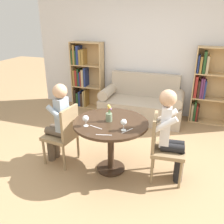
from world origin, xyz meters
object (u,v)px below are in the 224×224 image
object	(u,v)px
chair_right	(163,145)
wine_glass_left	(86,119)
couch	(142,104)
wine_glass_right	(124,122)
bookshelf_left	(84,76)
flower_vase	(109,115)
chair_left	(64,133)
person_right	(171,134)
person_left	(58,122)
bookshelf_right	(207,86)

from	to	relation	value
chair_right	wine_glass_left	size ratio (longest dim) A/B	6.26
couch	wine_glass_right	world-z (taller)	couch
bookshelf_left	flower_vase	world-z (taller)	bookshelf_left
chair_left	wine_glass_right	bearing A→B (deg)	88.64
bookshelf_left	chair_right	size ratio (longest dim) A/B	1.69
wine_glass_right	person_right	bearing A→B (deg)	25.13
bookshelf_left	chair_left	size ratio (longest dim) A/B	1.69
bookshelf_left	flower_vase	size ratio (longest dim) A/B	6.55
chair_left	person_right	bearing A→B (deg)	101.55
bookshelf_left	wine_glass_left	xyz separation A→B (m)	(1.19, -2.45, 0.11)
person_right	flower_vase	world-z (taller)	person_right
wine_glass_left	chair_left	bearing A→B (deg)	159.12
couch	wine_glass_left	xyz separation A→B (m)	(-0.26, -2.19, 0.54)
bookshelf_left	wine_glass_right	size ratio (longest dim) A/B	10.23
person_left	bookshelf_left	bearing A→B (deg)	-157.17
chair_left	wine_glass_left	xyz separation A→B (m)	(0.44, -0.17, 0.35)
chair_left	chair_right	size ratio (longest dim) A/B	1.00
couch	wine_glass_left	world-z (taller)	couch
person_right	wine_glass_left	xyz separation A→B (m)	(-1.04, -0.29, 0.18)
bookshelf_right	wine_glass_left	world-z (taller)	bookshelf_right
wine_glass_left	wine_glass_right	bearing A→B (deg)	4.26
wine_glass_left	person_right	bearing A→B (deg)	15.79
chair_left	wine_glass_left	distance (m)	0.59
bookshelf_left	chair_left	bearing A→B (deg)	-71.89
person_right	wine_glass_right	distance (m)	0.63
bookshelf_right	couch	bearing A→B (deg)	-167.90
chair_right	wine_glass_left	world-z (taller)	chair_right
wine_glass_right	flower_vase	bearing A→B (deg)	142.76
bookshelf_right	chair_left	size ratio (longest dim) A/B	1.69
wine_glass_left	couch	bearing A→B (deg)	83.27
chair_right	person_left	world-z (taller)	person_left
flower_vase	bookshelf_left	bearing A→B (deg)	122.58
bookshelf_left	chair_right	xyz separation A→B (m)	(2.14, -2.17, -0.24)
chair_left	person_right	xyz separation A→B (m)	(1.48, 0.13, 0.18)
couch	bookshelf_left	xyz separation A→B (m)	(-1.44, 0.26, 0.42)
person_right	flower_vase	size ratio (longest dim) A/B	5.36
person_left	flower_vase	xyz separation A→B (m)	(0.76, 0.05, 0.19)
chair_left	couch	bearing A→B (deg)	167.61
person_right	flower_vase	bearing A→B (deg)	88.79
wine_glass_left	flower_vase	size ratio (longest dim) A/B	0.62
couch	wine_glass_left	distance (m)	2.27
chair_left	chair_right	world-z (taller)	same
chair_left	chair_right	distance (m)	1.40
couch	chair_left	distance (m)	2.14
bookshelf_left	wine_glass_right	xyz separation A→B (m)	(1.68, -2.41, 0.12)
bookshelf_right	chair_right	distance (m)	2.26
couch	person_right	world-z (taller)	person_right
bookshelf_left	person_right	bearing A→B (deg)	-44.06
bookshelf_right	wine_glass_left	xyz separation A→B (m)	(-1.51, -2.46, 0.10)
bookshelf_left	wine_glass_left	bearing A→B (deg)	-64.18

